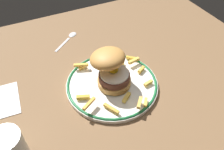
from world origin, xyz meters
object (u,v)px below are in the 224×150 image
object	(u,v)px
burger	(111,68)
water_glass	(11,150)
dinner_plate	(112,84)
napkin	(0,101)
spoon	(70,36)

from	to	relation	value
burger	water_glass	xyz separation A→B (cm)	(-29.81, -11.51, -3.15)
dinner_plate	water_glass	world-z (taller)	water_glass
burger	napkin	size ratio (longest dim) A/B	1.12
dinner_plate	napkin	xyz separation A→B (cm)	(-31.16, 8.29, -0.64)
burger	water_glass	size ratio (longest dim) A/B	1.48
water_glass	spoon	world-z (taller)	water_glass
burger	water_glass	bearing A→B (deg)	-158.89
dinner_plate	napkin	world-z (taller)	dinner_plate
spoon	water_glass	bearing A→B (deg)	-123.36
spoon	napkin	bearing A→B (deg)	-142.54
spoon	napkin	xyz separation A→B (cm)	(-28.03, -21.48, -0.16)
water_glass	napkin	distance (cm)	19.77
dinner_plate	spoon	distance (cm)	29.93
dinner_plate	napkin	bearing A→B (deg)	165.11
burger	spoon	size ratio (longest dim) A/B	1.24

